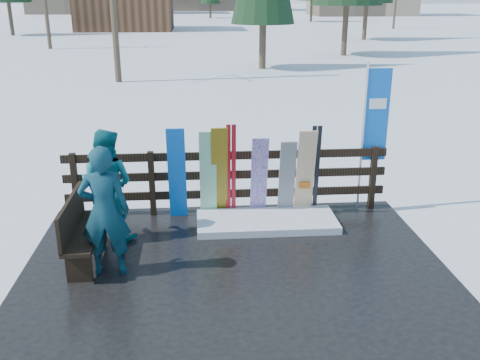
{
  "coord_description": "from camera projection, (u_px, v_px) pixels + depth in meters",
  "views": [
    {
      "loc": [
        -0.48,
        -6.58,
        3.75
      ],
      "look_at": [
        0.13,
        1.0,
        1.1
      ],
      "focal_mm": 40.0,
      "sensor_mm": 36.0,
      "label": 1
    }
  ],
  "objects": [
    {
      "name": "snowboard_1",
      "position": [
        208.0,
        175.0,
        9.02
      ],
      "size": [
        0.28,
        0.33,
        1.57
      ],
      "primitive_type": "cube",
      "rotation": [
        0.19,
        0.0,
        0.0
      ],
      "color": "white",
      "rests_on": "deck"
    },
    {
      "name": "bench",
      "position": [
        80.0,
        228.0,
        7.61
      ],
      "size": [
        0.41,
        1.5,
        0.97
      ],
      "color": "black",
      "rests_on": "deck"
    },
    {
      "name": "ski_pair_b",
      "position": [
        314.0,
        170.0,
        9.22
      ],
      "size": [
        0.17,
        0.17,
        1.6
      ],
      "color": "black",
      "rests_on": "deck"
    },
    {
      "name": "person_back",
      "position": [
        107.0,
        185.0,
        8.24
      ],
      "size": [
        1.04,
        0.92,
        1.77
      ],
      "primitive_type": "imported",
      "rotation": [
        0.0,
        0.0,
        2.8
      ],
      "color": "#0F666E",
      "rests_on": "deck"
    },
    {
      "name": "snowboard_2",
      "position": [
        219.0,
        173.0,
        9.02
      ],
      "size": [
        0.27,
        0.41,
        1.64
      ],
      "primitive_type": "cube",
      "rotation": [
        0.23,
        0.0,
        0.0
      ],
      "color": "yellow",
      "rests_on": "deck"
    },
    {
      "name": "deck",
      "position": [
        237.0,
        275.0,
        7.45
      ],
      "size": [
        6.0,
        5.0,
        0.08
      ],
      "primitive_type": "cube",
      "color": "black",
      "rests_on": "ground"
    },
    {
      "name": "person_front",
      "position": [
        105.0,
        212.0,
        7.15
      ],
      "size": [
        0.68,
        0.45,
        1.84
      ],
      "primitive_type": "imported",
      "rotation": [
        0.0,
        0.0,
        3.16
      ],
      "color": "#115053",
      "rests_on": "deck"
    },
    {
      "name": "snowboard_3",
      "position": [
        259.0,
        177.0,
        9.1
      ],
      "size": [
        0.28,
        0.36,
        1.45
      ],
      "primitive_type": "cube",
      "rotation": [
        0.23,
        0.0,
        0.0
      ],
      "color": "silver",
      "rests_on": "deck"
    },
    {
      "name": "ski_pair_a",
      "position": [
        231.0,
        171.0,
        9.1
      ],
      "size": [
        0.16,
        0.18,
        1.65
      ],
      "color": "#A9141E",
      "rests_on": "deck"
    },
    {
      "name": "snowboard_5",
      "position": [
        305.0,
        173.0,
        9.14
      ],
      "size": [
        0.31,
        0.33,
        1.55
      ],
      "primitive_type": "cube",
      "rotation": [
        0.2,
        0.0,
        0.0
      ],
      "color": "white",
      "rests_on": "deck"
    },
    {
      "name": "fence",
      "position": [
        227.0,
        177.0,
        9.29
      ],
      "size": [
        5.6,
        0.1,
        1.15
      ],
      "color": "black",
      "rests_on": "deck"
    },
    {
      "name": "snowboard_0",
      "position": [
        177.0,
        174.0,
        8.97
      ],
      "size": [
        0.3,
        0.29,
        1.63
      ],
      "primitive_type": "cube",
      "rotation": [
        0.16,
        0.0,
        0.0
      ],
      "color": "blue",
      "rests_on": "deck"
    },
    {
      "name": "snowboard_4",
      "position": [
        287.0,
        178.0,
        9.15
      ],
      "size": [
        0.28,
        0.25,
        1.36
      ],
      "primitive_type": "cube",
      "rotation": [
        0.17,
        0.0,
        0.0
      ],
      "color": "black",
      "rests_on": "deck"
    },
    {
      "name": "rental_flag",
      "position": [
        373.0,
        121.0,
        9.22
      ],
      "size": [
        0.45,
        0.04,
        2.6
      ],
      "color": "silver",
      "rests_on": "deck"
    },
    {
      "name": "snow_patch",
      "position": [
        267.0,
        221.0,
        8.97
      ],
      "size": [
        2.33,
        1.0,
        0.12
      ],
      "primitive_type": "cube",
      "color": "white",
      "rests_on": "deck"
    },
    {
      "name": "ground",
      "position": [
        237.0,
        278.0,
        7.46
      ],
      "size": [
        700.0,
        700.0,
        0.0
      ],
      "primitive_type": "plane",
      "color": "white",
      "rests_on": "ground"
    }
  ]
}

